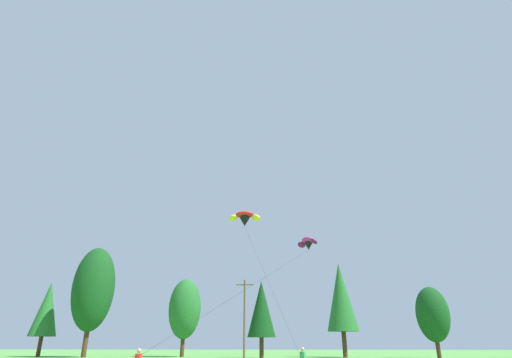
% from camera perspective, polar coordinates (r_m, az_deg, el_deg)
% --- Properties ---
extents(treeline_tree_a, '(3.93, 3.93, 10.59)m').
position_cam_1_polar(treeline_tree_a, '(70.68, -27.91, -16.21)').
color(treeline_tree_a, '#472D19').
rests_on(treeline_tree_a, ground_plane).
extents(treeline_tree_b, '(5.94, 5.94, 15.32)m').
position_cam_1_polar(treeline_tree_b, '(65.17, -22.36, -14.40)').
color(treeline_tree_b, '#472D19').
rests_on(treeline_tree_b, ground_plane).
extents(treeline_tree_c, '(4.76, 4.76, 10.95)m').
position_cam_1_polar(treeline_tree_c, '(63.35, -10.21, -17.89)').
color(treeline_tree_c, '#472D19').
rests_on(treeline_tree_c, ground_plane).
extents(treeline_tree_d, '(3.78, 3.78, 9.89)m').
position_cam_1_polar(treeline_tree_d, '(56.53, 0.78, -18.15)').
color(treeline_tree_d, '#472D19').
rests_on(treeline_tree_d, ground_plane).
extents(treeline_tree_e, '(4.46, 4.46, 13.02)m').
position_cam_1_polar(treeline_tree_e, '(61.69, 12.11, -16.21)').
color(treeline_tree_e, '#472D19').
rests_on(treeline_tree_e, ground_plane).
extents(treeline_tree_f, '(4.20, 4.20, 8.90)m').
position_cam_1_polar(treeline_tree_f, '(59.93, 24.09, -17.35)').
color(treeline_tree_f, '#472D19').
rests_on(treeline_tree_f, ground_plane).
extents(utility_pole, '(2.20, 0.26, 9.29)m').
position_cam_1_polar(utility_pole, '(51.50, -1.66, -19.16)').
color(utility_pole, brown).
rests_on(utility_pole, ground_plane).
extents(parafoil_kite_high_magenta, '(11.46, 18.46, 10.52)m').
position_cam_1_polar(parafoil_kite_high_magenta, '(39.94, 7.47, -9.15)').
color(parafoil_kite_high_magenta, '#D12893').
extents(parafoil_kite_mid_red_yellow, '(6.90, 17.71, 14.94)m').
position_cam_1_polar(parafoil_kite_mid_red_yellow, '(45.95, -1.64, -5.66)').
color(parafoil_kite_mid_red_yellow, red).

